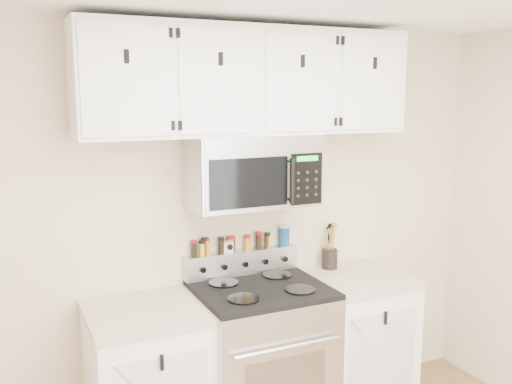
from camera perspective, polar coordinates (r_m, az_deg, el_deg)
back_wall at (r=3.61m, az=-1.63°, el=-3.46°), size 3.50×0.01×2.50m
range at (r=3.60m, az=0.50°, el=-16.45°), size 0.76×0.65×1.10m
base_cabinet_right at (r=3.94m, az=9.76°, el=-14.56°), size 0.64×0.62×0.92m
microwave at (r=3.37m, az=-0.39°, el=2.15°), size 0.76×0.44×0.42m
upper_cabinets at (r=3.37m, az=-0.59°, el=11.01°), size 2.00×0.35×0.62m
utensil_crock at (r=3.88m, az=7.37°, el=-6.48°), size 0.10×0.10×0.31m
kitchen_timer at (r=3.58m, az=-2.77°, el=-5.50°), size 0.07×0.07×0.07m
salt_canister at (r=3.73m, az=2.83°, el=-4.37°), size 0.07×0.07×0.13m
spice_jar_0 at (r=3.50m, az=-6.22°, el=-5.63°), size 0.04×0.04×0.10m
spice_jar_1 at (r=3.52m, az=-5.37°, el=-5.60°), size 0.04×0.04×0.09m
spice_jar_2 at (r=3.52m, az=-5.16°, el=-5.44°), size 0.04×0.04×0.11m
spice_jar_3 at (r=3.52m, az=-4.99°, el=-5.46°), size 0.04×0.04×0.11m
spice_jar_4 at (r=3.56m, az=-3.48°, el=-5.33°), size 0.04×0.04×0.10m
spice_jar_5 at (r=3.58m, az=-2.57°, el=-5.23°), size 0.05×0.05×0.10m
spice_jar_6 at (r=3.58m, az=-2.36°, el=-5.21°), size 0.04×0.04×0.10m
spice_jar_7 at (r=3.62m, az=-0.85°, el=-5.07°), size 0.04×0.04×0.10m
spice_jar_8 at (r=3.65m, az=0.26°, el=-4.84°), size 0.04×0.04×0.11m
spice_jar_9 at (r=3.68m, az=1.14°, el=-4.83°), size 0.04×0.04×0.10m
spice_jar_10 at (r=3.68m, az=1.15°, el=-4.85°), size 0.04×0.04×0.10m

